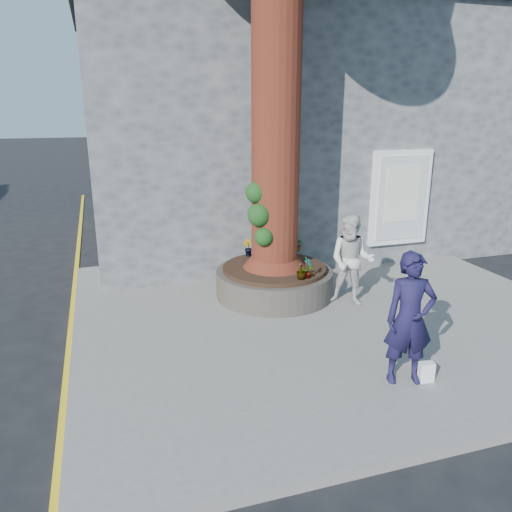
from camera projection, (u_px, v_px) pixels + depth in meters
name	position (u px, v px, depth m)	size (l,w,h in m)	color
ground	(269.00, 351.00, 7.98)	(120.00, 120.00, 0.00)	black
pavement	(327.00, 312.00, 9.31)	(9.00, 8.00, 0.12)	slate
yellow_line	(69.00, 349.00, 8.01)	(0.10, 30.00, 0.01)	yellow
stone_shop	(270.00, 127.00, 14.35)	(10.30, 8.30, 6.30)	#505155
neighbour_shop	(495.00, 129.00, 16.71)	(6.00, 8.00, 6.00)	#505155
planter	(274.00, 281.00, 9.91)	(2.30, 2.30, 0.60)	black
man	(410.00, 319.00, 6.63)	(0.67, 0.44, 1.84)	#151234
woman	(352.00, 260.00, 9.29)	(0.85, 0.66, 1.74)	silver
shopping_bag	(426.00, 372.00, 6.83)	(0.20, 0.12, 0.28)	white
plant_a	(308.00, 268.00, 9.09)	(0.21, 0.14, 0.40)	gray
plant_b	(248.00, 248.00, 10.46)	(0.20, 0.19, 0.36)	gray
plant_c	(301.00, 270.00, 9.07)	(0.18, 0.18, 0.33)	gray
plant_d	(298.00, 245.00, 10.81)	(0.26, 0.23, 0.28)	gray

